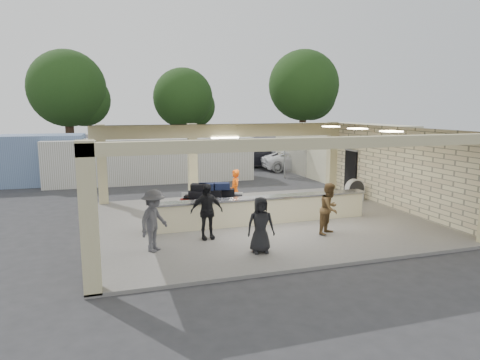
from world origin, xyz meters
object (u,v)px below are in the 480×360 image
object	(u,v)px
passenger_a	(330,208)
passenger_b	(207,211)
baggage_counter	(263,210)
passenger_c	(154,221)
passenger_d	(261,225)
car_white_b	(349,154)
container_white	(152,160)
car_dark	(255,156)
luggage_cart	(211,199)
baggage_handler	(235,191)
car_white_a	(296,161)
drum_fan	(355,189)

from	to	relation	value
passenger_a	passenger_b	world-z (taller)	passenger_b
baggage_counter	passenger_a	distance (m)	2.53
passenger_c	passenger_d	distance (m)	3.10
car_white_b	passenger_c	bearing A→B (deg)	160.30
container_white	passenger_d	bearing A→B (deg)	-82.37
car_dark	passenger_d	bearing A→B (deg)	158.25
luggage_cart	passenger_c	xyz separation A→B (m)	(-2.43, -2.97, 0.14)
baggage_handler	car_white_b	world-z (taller)	baggage_handler
passenger_d	car_white_b	xyz separation A→B (m)	(14.04, 17.80, -0.21)
car_white_b	container_white	world-z (taller)	container_white
baggage_handler	car_white_a	bearing A→B (deg)	146.16
car_white_b	car_white_a	bearing A→B (deg)	137.58
passenger_d	baggage_counter	bearing A→B (deg)	74.44
passenger_a	passenger_d	distance (m)	3.03
car_white_b	car_dark	xyz separation A→B (m)	(-7.79, -0.00, 0.08)
baggage_counter	drum_fan	xyz separation A→B (m)	(5.33, 2.36, 0.04)
passenger_c	car_white_b	xyz separation A→B (m)	(16.95, 16.75, -0.31)
passenger_b	container_white	world-z (taller)	container_white
baggage_handler	passenger_a	bearing A→B (deg)	30.23
baggage_counter	passenger_d	size ratio (longest dim) A/B	5.01
passenger_a	luggage_cart	bearing A→B (deg)	103.18
car_dark	car_white_b	bearing A→B (deg)	-92.37
passenger_c	car_dark	distance (m)	19.09
passenger_d	container_white	xyz separation A→B (m)	(-1.53, 13.83, 0.35)
passenger_b	car_dark	size ratio (longest dim) A/B	0.38
baggage_counter	baggage_handler	world-z (taller)	baggage_handler
drum_fan	car_dark	world-z (taller)	car_dark
passenger_b	passenger_c	bearing A→B (deg)	-160.65
baggage_counter	car_dark	world-z (taller)	car_dark
passenger_d	container_white	distance (m)	13.92
car_dark	baggage_counter	bearing A→B (deg)	158.84
drum_fan	car_white_b	xyz separation A→B (m)	(7.50, 12.48, 0.08)
baggage_counter	passenger_c	world-z (taller)	passenger_c
drum_fan	baggage_handler	world-z (taller)	baggage_handler
luggage_cart	baggage_handler	size ratio (longest dim) A/B	1.57
passenger_a	container_white	size ratio (longest dim) A/B	0.15
container_white	luggage_cart	bearing A→B (deg)	-82.60
baggage_counter	container_white	world-z (taller)	container_white
baggage_counter	passenger_d	world-z (taller)	passenger_d
drum_fan	passenger_c	xyz separation A→B (m)	(-9.45, -4.28, 0.39)
luggage_cart	passenger_c	world-z (taller)	passenger_c
passenger_b	car_white_a	bearing A→B (deg)	52.55
passenger_c	car_dark	size ratio (longest dim) A/B	0.39
passenger_a	car_white_a	distance (m)	15.56
car_dark	passenger_a	bearing A→B (deg)	166.08
drum_fan	car_white_b	world-z (taller)	car_white_b
baggage_handler	passenger_c	world-z (taller)	passenger_c
passenger_c	car_white_b	distance (m)	23.84
passenger_c	passenger_d	size ratio (longest dim) A/B	1.12
drum_fan	container_white	xyz separation A→B (m)	(-8.07, 8.51, 0.64)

